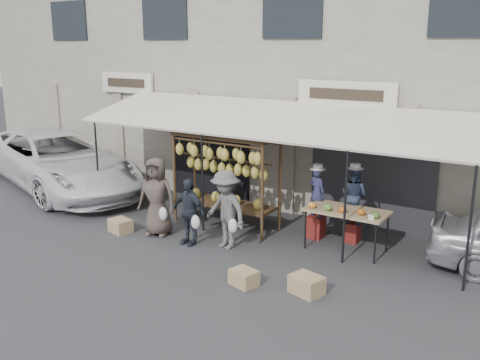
# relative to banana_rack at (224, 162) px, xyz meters

# --- Properties ---
(ground_plane) EXTENTS (90.00, 90.00, 0.00)m
(ground_plane) POSITION_rel_banana_rack_xyz_m (0.76, -1.69, -1.58)
(ground_plane) COLOR #2D2D30
(shophouse) EXTENTS (24.00, 6.15, 7.30)m
(shophouse) POSITION_rel_banana_rack_xyz_m (0.76, 4.80, 2.07)
(shophouse) COLOR #ACA490
(shophouse) RESTS_ON ground_plane
(awning) EXTENTS (10.00, 2.35, 2.92)m
(awning) POSITION_rel_banana_rack_xyz_m (0.77, 0.59, 1.00)
(awning) COLOR silver
(awning) RESTS_ON ground_plane
(banana_rack) EXTENTS (2.60, 0.90, 2.24)m
(banana_rack) POSITION_rel_banana_rack_xyz_m (0.00, 0.00, 0.00)
(banana_rack) COLOR #3D2918
(banana_rack) RESTS_ON ground_plane
(produce_table) EXTENTS (1.70, 0.90, 1.04)m
(produce_table) POSITION_rel_banana_rack_xyz_m (3.05, 0.08, -0.71)
(produce_table) COLOR tan
(produce_table) RESTS_ON ground_plane
(vendor_left) EXTENTS (0.47, 0.38, 1.13)m
(vendor_left) POSITION_rel_banana_rack_xyz_m (2.18, 0.49, -0.51)
(vendor_left) COLOR navy
(vendor_left) RESTS_ON stool_left
(vendor_right) EXTENTS (0.69, 0.58, 1.26)m
(vendor_right) POSITION_rel_banana_rack_xyz_m (2.97, 0.68, -0.50)
(vendor_right) COLOR #2C3954
(vendor_right) RESTS_ON stool_right
(customer_left) EXTENTS (1.01, 0.81, 1.81)m
(customer_left) POSITION_rel_banana_rack_xyz_m (-0.95, -1.32, -0.67)
(customer_left) COLOR #4B403A
(customer_left) RESTS_ON ground_plane
(customer_mid) EXTENTS (0.89, 0.41, 1.48)m
(customer_mid) POSITION_rel_banana_rack_xyz_m (0.02, -1.39, -0.84)
(customer_mid) COLOR #272D38
(customer_mid) RESTS_ON ground_plane
(customer_right) EXTENTS (1.22, 0.88, 1.71)m
(customer_right) POSITION_rel_banana_rack_xyz_m (0.83, -1.14, -0.72)
(customer_right) COLOR #5B5A59
(customer_right) RESTS_ON ground_plane
(stool_left) EXTENTS (0.37, 0.37, 0.50)m
(stool_left) POSITION_rel_banana_rack_xyz_m (2.18, 0.49, -1.32)
(stool_left) COLOR maroon
(stool_left) RESTS_ON ground_plane
(stool_right) EXTENTS (0.38, 0.38, 0.45)m
(stool_right) POSITION_rel_banana_rack_xyz_m (2.97, 0.68, -1.35)
(stool_right) COLOR maroon
(stool_right) RESTS_ON ground_plane
(crate_near_a) EXTENTS (0.56, 0.48, 0.29)m
(crate_near_a) POSITION_rel_banana_rack_xyz_m (2.16, -2.49, -1.43)
(crate_near_a) COLOR tan
(crate_near_a) RESTS_ON ground_plane
(crate_near_b) EXTENTS (0.64, 0.55, 0.33)m
(crate_near_b) POSITION_rel_banana_rack_xyz_m (3.27, -2.18, -1.41)
(crate_near_b) COLOR tan
(crate_near_b) RESTS_ON ground_plane
(crate_far) EXTENTS (0.59, 0.50, 0.31)m
(crate_far) POSITION_rel_banana_rack_xyz_m (-1.79, -1.69, -1.42)
(crate_far) COLOR tan
(crate_far) RESTS_ON ground_plane
(van) EXTENTS (6.38, 4.38, 2.43)m
(van) POSITION_rel_banana_rack_xyz_m (-6.73, 0.39, -0.36)
(van) COLOR white
(van) RESTS_ON ground_plane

